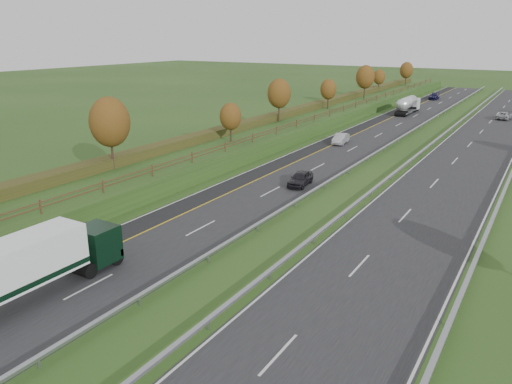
# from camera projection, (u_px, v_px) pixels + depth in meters

# --- Properties ---
(ground) EXTENTS (400.00, 400.00, 0.00)m
(ground) POSITION_uv_depth(u_px,v_px,m) (391.00, 161.00, 65.04)
(ground) COLOR #284819
(ground) RESTS_ON ground
(near_carriageway) EXTENTS (10.50, 200.00, 0.04)m
(near_carriageway) POSITION_uv_depth(u_px,v_px,m) (347.00, 147.00, 73.05)
(near_carriageway) COLOR #232325
(near_carriageway) RESTS_ON ground
(far_carriageway) EXTENTS (10.50, 200.00, 0.04)m
(far_carriageway) POSITION_uv_depth(u_px,v_px,m) (466.00, 161.00, 64.95)
(far_carriageway) COLOR #232325
(far_carriageway) RESTS_ON ground
(hard_shoulder) EXTENTS (3.00, 200.00, 0.04)m
(hard_shoulder) POSITION_uv_depth(u_px,v_px,m) (323.00, 144.00, 74.88)
(hard_shoulder) COLOR black
(hard_shoulder) RESTS_ON ground
(lane_markings) EXTENTS (26.75, 200.00, 0.01)m
(lane_markings) POSITION_uv_depth(u_px,v_px,m) (389.00, 152.00, 69.80)
(lane_markings) COLOR silver
(lane_markings) RESTS_ON near_carriageway
(embankment_left) EXTENTS (12.00, 200.00, 2.00)m
(embankment_left) POSITION_uv_depth(u_px,v_px,m) (269.00, 132.00, 79.13)
(embankment_left) COLOR #284819
(embankment_left) RESTS_ON ground
(hedge_left) EXTENTS (2.20, 180.00, 1.10)m
(hedge_left) POSITION_uv_depth(u_px,v_px,m) (259.00, 121.00, 79.65)
(hedge_left) COLOR #323817
(hedge_left) RESTS_ON embankment_left
(fence_left) EXTENTS (0.12, 189.06, 1.20)m
(fence_left) POSITION_uv_depth(u_px,v_px,m) (294.00, 124.00, 76.07)
(fence_left) COLOR #422B19
(fence_left) RESTS_ON embankment_left
(median_barrier_near) EXTENTS (0.32, 200.00, 0.71)m
(median_barrier_near) POSITION_uv_depth(u_px,v_px,m) (385.00, 147.00, 70.07)
(median_barrier_near) COLOR gray
(median_barrier_near) RESTS_ON ground
(median_barrier_far) EXTENTS (0.32, 200.00, 0.71)m
(median_barrier_far) POSITION_uv_depth(u_px,v_px,m) (422.00, 151.00, 67.57)
(median_barrier_far) COLOR gray
(median_barrier_far) RESTS_ON ground
(trees_left) EXTENTS (6.64, 164.30, 7.66)m
(trees_left) POSITION_uv_depth(u_px,v_px,m) (261.00, 100.00, 74.59)
(trees_left) COLOR #2D2116
(trees_left) RESTS_ON embankment_left
(road_tanker) EXTENTS (2.40, 11.22, 3.46)m
(road_tanker) POSITION_uv_depth(u_px,v_px,m) (408.00, 105.00, 103.67)
(road_tanker) COLOR silver
(road_tanker) RESTS_ON near_carriageway
(car_dark_near) EXTENTS (2.29, 4.66, 1.53)m
(car_dark_near) POSITION_uv_depth(u_px,v_px,m) (300.00, 179.00, 53.93)
(car_dark_near) COLOR black
(car_dark_near) RESTS_ON near_carriageway
(car_silver_mid) EXTENTS (2.08, 4.75, 1.52)m
(car_silver_mid) POSITION_uv_depth(u_px,v_px,m) (341.00, 139.00, 74.91)
(car_silver_mid) COLOR #A4A4A9
(car_silver_mid) RESTS_ON near_carriageway
(car_small_far) EXTENTS (2.47, 5.36, 1.52)m
(car_small_far) POSITION_uv_depth(u_px,v_px,m) (434.00, 96.00, 126.74)
(car_small_far) COLOR #121137
(car_small_far) RESTS_ON near_carriageway
(car_oncoming) EXTENTS (2.90, 5.35, 1.42)m
(car_oncoming) POSITION_uv_depth(u_px,v_px,m) (505.00, 116.00, 96.65)
(car_oncoming) COLOR #B2B2B7
(car_oncoming) RESTS_ON far_carriageway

